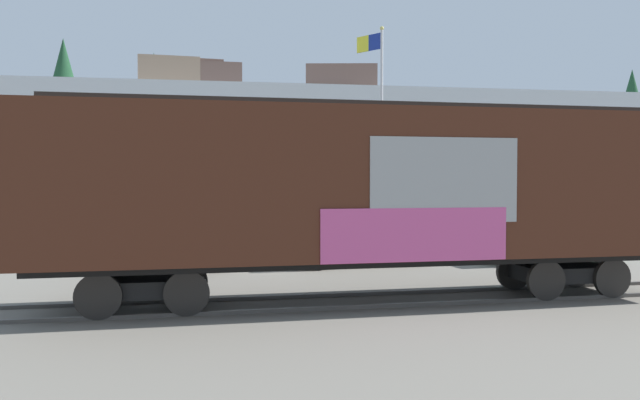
% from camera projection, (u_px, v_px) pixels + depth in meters
% --- Properties ---
extents(ground_plane, '(260.00, 260.00, 0.00)m').
position_uv_depth(ground_plane, '(386.00, 301.00, 14.20)').
color(ground_plane, slate).
extents(track, '(60.02, 3.72, 0.08)m').
position_uv_depth(track, '(423.00, 297.00, 14.39)').
color(track, '#4C4742').
rests_on(track, ground_plane).
extents(freight_car, '(14.69, 3.35, 4.50)m').
position_uv_depth(freight_car, '(368.00, 187.00, 14.04)').
color(freight_car, '#472316').
rests_on(freight_car, ground_plane).
extents(flagpole, '(0.95, 1.29, 9.59)m').
position_uv_depth(flagpole, '(378.00, 108.00, 28.14)').
color(flagpole, silver).
rests_on(flagpole, ground_plane).
extents(hillside, '(124.58, 31.73, 15.35)m').
position_uv_depth(hillside, '(246.00, 154.00, 70.05)').
color(hillside, silver).
rests_on(hillside, ground_plane).
extents(parked_car_tan, '(4.17, 2.08, 1.69)m').
position_uv_depth(parked_car_tan, '(163.00, 242.00, 19.13)').
color(parked_car_tan, '#9E8966').
rests_on(parked_car_tan, ground_plane).
extents(parked_car_white, '(4.91, 2.49, 1.62)m').
position_uv_depth(parked_car_white, '(354.00, 240.00, 20.21)').
color(parked_car_white, silver).
rests_on(parked_car_white, ground_plane).
extents(parked_car_green, '(4.69, 2.41, 1.61)m').
position_uv_depth(parked_car_green, '(541.00, 237.00, 20.99)').
color(parked_car_green, '#1E5933').
rests_on(parked_car_green, ground_plane).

